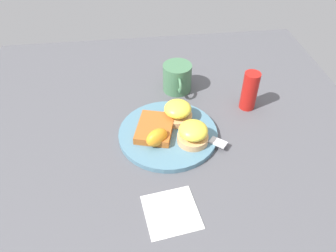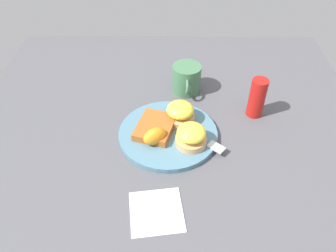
{
  "view_description": "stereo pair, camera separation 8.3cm",
  "coord_description": "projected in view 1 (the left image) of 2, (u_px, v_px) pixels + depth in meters",
  "views": [
    {
      "loc": [
        0.61,
        -0.08,
        0.59
      ],
      "look_at": [
        0.0,
        0.0,
        0.03
      ],
      "focal_mm": 35.0,
      "sensor_mm": 36.0,
      "label": 1
    },
    {
      "loc": [
        0.61,
        0.01,
        0.59
      ],
      "look_at": [
        0.0,
        0.0,
        0.03
      ],
      "focal_mm": 35.0,
      "sensor_mm": 36.0,
      "label": 2
    }
  ],
  "objects": [
    {
      "name": "ground_plane",
      "position": [
        168.0,
        136.0,
        0.86
      ],
      "size": [
        1.1,
        1.1,
        0.0
      ],
      "primitive_type": "plane",
      "color": "#4C4C51"
    },
    {
      "name": "plate",
      "position": [
        168.0,
        134.0,
        0.85
      ],
      "size": [
        0.26,
        0.26,
        0.01
      ],
      "primitive_type": "cylinder",
      "color": "slate",
      "rests_on": "ground_plane"
    },
    {
      "name": "sandwich_benedict_left",
      "position": [
        193.0,
        133.0,
        0.8
      ],
      "size": [
        0.08,
        0.08,
        0.06
      ],
      "color": "tan",
      "rests_on": "plate"
    },
    {
      "name": "sandwich_benedict_right",
      "position": [
        178.0,
        112.0,
        0.86
      ],
      "size": [
        0.08,
        0.08,
        0.06
      ],
      "color": "tan",
      "rests_on": "plate"
    },
    {
      "name": "hashbrown_patty",
      "position": [
        155.0,
        128.0,
        0.84
      ],
      "size": [
        0.13,
        0.12,
        0.02
      ],
      "primitive_type": "cube",
      "rotation": [
        0.0,
        0.0,
        -0.28
      ],
      "color": "#A35522",
      "rests_on": "plate"
    },
    {
      "name": "orange_wedge",
      "position": [
        157.0,
        137.0,
        0.8
      ],
      "size": [
        0.06,
        0.07,
        0.04
      ],
      "primitive_type": "ellipsoid",
      "rotation": [
        0.0,
        0.0,
        5.28
      ],
      "color": "orange",
      "rests_on": "plate"
    },
    {
      "name": "fork",
      "position": [
        195.0,
        132.0,
        0.84
      ],
      "size": [
        0.14,
        0.17,
        0.0
      ],
      "color": "silver",
      "rests_on": "plate"
    },
    {
      "name": "cup",
      "position": [
        177.0,
        78.0,
        0.98
      ],
      "size": [
        0.11,
        0.09,
        0.08
      ],
      "color": "#42704C",
      "rests_on": "ground_plane"
    },
    {
      "name": "napkin",
      "position": [
        171.0,
        212.0,
        0.68
      ],
      "size": [
        0.12,
        0.12,
        0.0
      ],
      "primitive_type": "cube",
      "rotation": [
        0.0,
        0.0,
        0.14
      ],
      "color": "white",
      "rests_on": "ground_plane"
    },
    {
      "name": "condiment_bottle",
      "position": [
        250.0,
        91.0,
        0.91
      ],
      "size": [
        0.04,
        0.04,
        0.11
      ],
      "primitive_type": "cylinder",
      "color": "#B21914",
      "rests_on": "ground_plane"
    }
  ]
}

